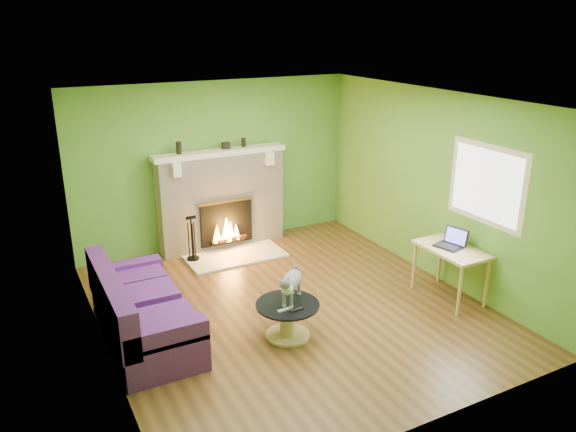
{
  "coord_description": "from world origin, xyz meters",
  "views": [
    {
      "loc": [
        -2.98,
        -5.61,
        3.46
      ],
      "look_at": [
        0.18,
        0.4,
        1.07
      ],
      "focal_mm": 35.0,
      "sensor_mm": 36.0,
      "label": 1
    }
  ],
  "objects_px": {
    "sofa": "(140,313)",
    "coffee_table": "(288,317)",
    "desk": "(451,254)",
    "cat": "(292,284)"
  },
  "relations": [
    {
      "from": "sofa",
      "to": "desk",
      "type": "distance_m",
      "value": 3.91
    },
    {
      "from": "coffee_table",
      "to": "desk",
      "type": "distance_m",
      "value": 2.34
    },
    {
      "from": "coffee_table",
      "to": "cat",
      "type": "height_order",
      "value": "cat"
    },
    {
      "from": "coffee_table",
      "to": "desk",
      "type": "height_order",
      "value": "desk"
    },
    {
      "from": "sofa",
      "to": "coffee_table",
      "type": "xyz_separation_m",
      "value": [
        1.51,
        -0.72,
        -0.09
      ]
    },
    {
      "from": "sofa",
      "to": "coffee_table",
      "type": "relative_size",
      "value": 2.62
    },
    {
      "from": "sofa",
      "to": "desk",
      "type": "height_order",
      "value": "sofa"
    },
    {
      "from": "sofa",
      "to": "desk",
      "type": "relative_size",
      "value": 2.03
    },
    {
      "from": "coffee_table",
      "to": "desk",
      "type": "bearing_deg",
      "value": -3.28
    },
    {
      "from": "cat",
      "to": "coffee_table",
      "type": "bearing_deg",
      "value": -104.08
    }
  ]
}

